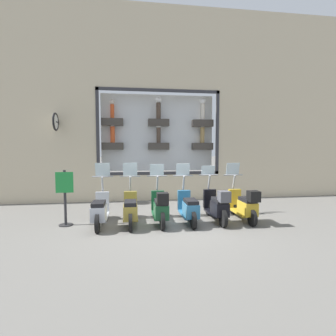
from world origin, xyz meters
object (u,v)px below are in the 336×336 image
object	(u,v)px
scooter_yellow_0	(244,205)
scooter_green_3	(160,208)
scooter_olive_4	(130,210)
scooter_teal_2	(189,208)
shop_sign_post	(65,196)
scooter_black_1	(217,206)
scooter_silver_5	(100,210)

from	to	relation	value
scooter_yellow_0	scooter_green_3	size ratio (longest dim) A/B	1.00
scooter_olive_4	scooter_green_3	bearing A→B (deg)	-94.71
scooter_yellow_0	scooter_teal_2	bearing A→B (deg)	87.63
shop_sign_post	scooter_yellow_0	bearing A→B (deg)	-93.05
scooter_black_1	scooter_olive_4	size ratio (longest dim) A/B	1.00
scooter_yellow_0	scooter_olive_4	xyz separation A→B (m)	(0.07, 3.19, -0.04)
scooter_green_3	scooter_silver_5	distance (m)	1.59
scooter_green_3	scooter_olive_4	xyz separation A→B (m)	(0.07, 0.80, -0.04)
scooter_black_1	scooter_silver_5	size ratio (longest dim) A/B	1.00
scooter_black_1	scooter_green_3	size ratio (longest dim) A/B	1.00
scooter_yellow_0	scooter_teal_2	distance (m)	1.59
scooter_olive_4	shop_sign_post	xyz separation A→B (m)	(0.19, 1.72, 0.37)
scooter_yellow_0	scooter_black_1	bearing A→B (deg)	89.89
scooter_olive_4	scooter_silver_5	bearing A→B (deg)	89.95
scooter_olive_4	scooter_silver_5	world-z (taller)	same
scooter_black_1	scooter_olive_4	bearing A→B (deg)	88.42
scooter_teal_2	shop_sign_post	bearing A→B (deg)	86.63
scooter_olive_4	shop_sign_post	distance (m)	1.77
scooter_green_3	scooter_silver_5	bearing A→B (deg)	87.62
scooter_green_3	scooter_teal_2	bearing A→B (deg)	-85.41
scooter_yellow_0	scooter_teal_2	size ratio (longest dim) A/B	1.00
scooter_black_1	scooter_teal_2	world-z (taller)	scooter_teal_2
scooter_yellow_0	scooter_black_1	distance (m)	0.80
scooter_olive_4	scooter_silver_5	size ratio (longest dim) A/B	1.00
scooter_green_3	shop_sign_post	xyz separation A→B (m)	(0.26, 2.51, 0.33)
scooter_yellow_0	shop_sign_post	size ratio (longest dim) A/B	1.20
scooter_black_1	scooter_teal_2	distance (m)	0.80
scooter_yellow_0	shop_sign_post	distance (m)	4.92
scooter_green_3	scooter_olive_4	size ratio (longest dim) A/B	1.00
scooter_silver_5	scooter_teal_2	bearing A→B (deg)	-90.06
scooter_yellow_0	scooter_teal_2	xyz separation A→B (m)	(0.07, 1.59, -0.04)
scooter_yellow_0	scooter_silver_5	xyz separation A→B (m)	(0.07, 3.98, -0.03)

